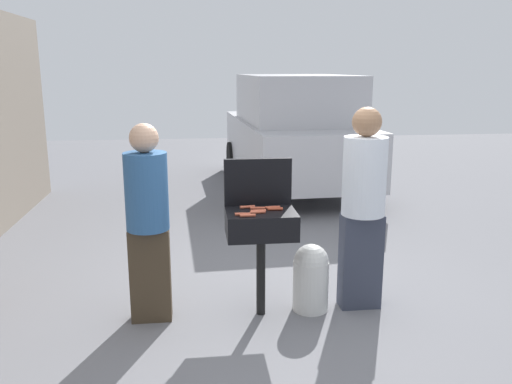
{
  "coord_description": "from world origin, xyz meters",
  "views": [
    {
      "loc": [
        -0.74,
        -4.54,
        2.14
      ],
      "look_at": [
        -0.15,
        0.31,
        1.0
      ],
      "focal_mm": 37.31,
      "sensor_mm": 36.0,
      "label": 1
    }
  ],
  "objects_px": {
    "hot_dog_1": "(258,208)",
    "propane_tank": "(311,276)",
    "hot_dog_6": "(258,212)",
    "bbq_grill": "(261,228)",
    "person_left": "(148,217)",
    "hot_dog_0": "(248,215)",
    "hot_dog_2": "(243,214)",
    "person_right": "(363,202)",
    "parked_minivan": "(294,132)",
    "hot_dog_3": "(247,207)",
    "hot_dog_4": "(275,209)",
    "hot_dog_7": "(258,211)",
    "hot_dog_5": "(273,207)"
  },
  "relations": [
    {
      "from": "hot_dog_1",
      "to": "propane_tank",
      "type": "bearing_deg",
      "value": -3.33
    },
    {
      "from": "hot_dog_6",
      "to": "bbq_grill",
      "type": "bearing_deg",
      "value": 61.48
    },
    {
      "from": "bbq_grill",
      "to": "person_left",
      "type": "bearing_deg",
      "value": 178.98
    },
    {
      "from": "hot_dog_0",
      "to": "hot_dog_2",
      "type": "relative_size",
      "value": 1.0
    },
    {
      "from": "bbq_grill",
      "to": "person_left",
      "type": "height_order",
      "value": "person_left"
    },
    {
      "from": "hot_dog_6",
      "to": "person_right",
      "type": "height_order",
      "value": "person_right"
    },
    {
      "from": "bbq_grill",
      "to": "parked_minivan",
      "type": "height_order",
      "value": "parked_minivan"
    },
    {
      "from": "hot_dog_6",
      "to": "propane_tank",
      "type": "bearing_deg",
      "value": 11.56
    },
    {
      "from": "hot_dog_2",
      "to": "hot_dog_3",
      "type": "distance_m",
      "value": 0.23
    },
    {
      "from": "bbq_grill",
      "to": "propane_tank",
      "type": "bearing_deg",
      "value": 4.06
    },
    {
      "from": "parked_minivan",
      "to": "person_right",
      "type": "bearing_deg",
      "value": 83.57
    },
    {
      "from": "bbq_grill",
      "to": "person_right",
      "type": "distance_m",
      "value": 0.94
    },
    {
      "from": "hot_dog_1",
      "to": "person_left",
      "type": "distance_m",
      "value": 0.94
    },
    {
      "from": "bbq_grill",
      "to": "hot_dog_4",
      "type": "xyz_separation_m",
      "value": [
        0.13,
        0.02,
        0.16
      ]
    },
    {
      "from": "hot_dog_1",
      "to": "hot_dog_6",
      "type": "distance_m",
      "value": 0.13
    },
    {
      "from": "propane_tank",
      "to": "parked_minivan",
      "type": "height_order",
      "value": "parked_minivan"
    },
    {
      "from": "hot_dog_1",
      "to": "person_right",
      "type": "bearing_deg",
      "value": -0.42
    },
    {
      "from": "hot_dog_2",
      "to": "propane_tank",
      "type": "bearing_deg",
      "value": 13.29
    },
    {
      "from": "hot_dog_3",
      "to": "parked_minivan",
      "type": "distance_m",
      "value": 5.1
    },
    {
      "from": "bbq_grill",
      "to": "hot_dog_7",
      "type": "relative_size",
      "value": 7.28
    },
    {
      "from": "hot_dog_5",
      "to": "hot_dog_0",
      "type": "bearing_deg",
      "value": -136.78
    },
    {
      "from": "hot_dog_1",
      "to": "hot_dog_2",
      "type": "height_order",
      "value": "same"
    },
    {
      "from": "propane_tank",
      "to": "bbq_grill",
      "type": "bearing_deg",
      "value": -175.94
    },
    {
      "from": "hot_dog_7",
      "to": "hot_dog_4",
      "type": "bearing_deg",
      "value": 18.16
    },
    {
      "from": "hot_dog_0",
      "to": "hot_dog_4",
      "type": "xyz_separation_m",
      "value": [
        0.26,
        0.18,
        0.0
      ]
    },
    {
      "from": "hot_dog_1",
      "to": "person_right",
      "type": "relative_size",
      "value": 0.07
    },
    {
      "from": "hot_dog_4",
      "to": "hot_dog_6",
      "type": "height_order",
      "value": "same"
    },
    {
      "from": "bbq_grill",
      "to": "person_left",
      "type": "xyz_separation_m",
      "value": [
        -0.96,
        0.02,
        0.13
      ]
    },
    {
      "from": "hot_dog_3",
      "to": "person_left",
      "type": "distance_m",
      "value": 0.86
    },
    {
      "from": "hot_dog_1",
      "to": "person_right",
      "type": "xyz_separation_m",
      "value": [
        0.94,
        -0.01,
        0.03
      ]
    },
    {
      "from": "hot_dog_0",
      "to": "parked_minivan",
      "type": "height_order",
      "value": "parked_minivan"
    },
    {
      "from": "propane_tank",
      "to": "person_right",
      "type": "height_order",
      "value": "person_right"
    },
    {
      "from": "hot_dog_3",
      "to": "person_left",
      "type": "xyz_separation_m",
      "value": [
        -0.85,
        -0.09,
        -0.03
      ]
    },
    {
      "from": "hot_dog_1",
      "to": "hot_dog_7",
      "type": "height_order",
      "value": "same"
    },
    {
      "from": "hot_dog_4",
      "to": "person_right",
      "type": "bearing_deg",
      "value": 2.52
    },
    {
      "from": "hot_dog_4",
      "to": "parked_minivan",
      "type": "distance_m",
      "value": 5.14
    },
    {
      "from": "hot_dog_4",
      "to": "hot_dog_6",
      "type": "bearing_deg",
      "value": -151.81
    },
    {
      "from": "propane_tank",
      "to": "parked_minivan",
      "type": "distance_m",
      "value": 5.11
    },
    {
      "from": "hot_dog_2",
      "to": "person_left",
      "type": "relative_size",
      "value": 0.08
    },
    {
      "from": "hot_dog_0",
      "to": "hot_dog_2",
      "type": "xyz_separation_m",
      "value": [
        -0.04,
        0.04,
        0.0
      ]
    },
    {
      "from": "hot_dog_0",
      "to": "person_left",
      "type": "relative_size",
      "value": 0.08
    },
    {
      "from": "hot_dog_5",
      "to": "hot_dog_7",
      "type": "relative_size",
      "value": 1.0
    },
    {
      "from": "bbq_grill",
      "to": "person_right",
      "type": "bearing_deg",
      "value": 3.33
    },
    {
      "from": "hot_dog_4",
      "to": "hot_dog_6",
      "type": "distance_m",
      "value": 0.18
    },
    {
      "from": "hot_dog_2",
      "to": "parked_minivan",
      "type": "relative_size",
      "value": 0.03
    },
    {
      "from": "bbq_grill",
      "to": "hot_dog_5",
      "type": "relative_size",
      "value": 7.28
    },
    {
      "from": "hot_dog_4",
      "to": "hot_dog_2",
      "type": "bearing_deg",
      "value": -155.51
    },
    {
      "from": "bbq_grill",
      "to": "hot_dog_3",
      "type": "xyz_separation_m",
      "value": [
        -0.11,
        0.11,
        0.16
      ]
    },
    {
      "from": "hot_dog_5",
      "to": "person_left",
      "type": "distance_m",
      "value": 1.07
    },
    {
      "from": "hot_dog_3",
      "to": "parked_minivan",
      "type": "relative_size",
      "value": 0.03
    }
  ]
}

